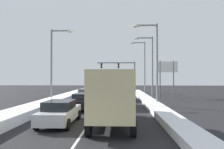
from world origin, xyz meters
TOP-DOWN VIEW (x-y plane):
  - ground_plane at (0.00, 14.06)m, footprint 120.00×120.00m
  - lane_stripe_between_right_lane_and_center_lane at (-0.00, 17.57)m, footprint 0.14×38.65m
  - snow_bank_right_shoulder at (5.30, 17.57)m, footprint 1.49×38.65m
  - snow_bank_left_shoulder at (-5.30, 17.57)m, footprint 2.10×38.65m
  - box_truck_right_lane_nearest at (1.54, 6.97)m, footprint 2.53×7.20m
  - suv_maroon_right_lane_second at (1.47, 15.32)m, footprint 2.16×4.90m
  - suv_green_right_lane_third at (1.56, 21.92)m, footprint 2.16×4.90m
  - sedan_silver_center_lane_nearest at (-1.84, 7.22)m, footprint 2.00×4.50m
  - sedan_black_center_lane_second at (-1.46, 13.47)m, footprint 2.00×4.50m
  - suv_gray_center_lane_third at (-1.73, 19.50)m, footprint 2.16×4.90m
  - traffic_light_gantry at (2.57, 35.13)m, footprint 7.54×0.47m
  - street_lamp_right_near at (5.52, 15.81)m, footprint 2.66×0.36m
  - street_lamp_right_mid at (6.14, 22.84)m, footprint 2.66×0.36m
  - street_lamp_right_far at (5.93, 29.87)m, footprint 2.66×0.36m
  - street_lamp_left_mid at (-5.75, 18.12)m, footprint 2.66×0.36m
  - roadside_sign_right at (9.00, 25.30)m, footprint 3.20×0.16m

SIDE VIEW (x-z plane):
  - ground_plane at x=0.00m, z-range 0.00..0.00m
  - lane_stripe_between_right_lane_and_center_lane at x=0.00m, z-range 0.00..0.01m
  - snow_bank_right_shoulder at x=5.30m, z-range 0.00..0.49m
  - snow_bank_left_shoulder at x=-5.30m, z-range 0.00..0.67m
  - sedan_silver_center_lane_nearest at x=-1.84m, z-range 0.01..1.52m
  - sedan_black_center_lane_second at x=-1.46m, z-range 0.01..1.52m
  - suv_maroon_right_lane_second at x=1.47m, z-range 0.18..1.85m
  - suv_green_right_lane_third at x=1.56m, z-range 0.18..1.85m
  - suv_gray_center_lane_third at x=-1.73m, z-range 0.18..1.85m
  - box_truck_right_lane_nearest at x=1.54m, z-range 0.22..3.58m
  - roadside_sign_right at x=9.00m, z-range 1.27..6.77m
  - traffic_light_gantry at x=2.57m, z-range 1.40..7.60m
  - street_lamp_right_near at x=5.52m, z-range 0.82..9.44m
  - street_lamp_right_mid at x=6.14m, z-range 0.82..9.47m
  - street_lamp_left_mid at x=-5.75m, z-range 0.82..9.48m
  - street_lamp_right_far at x=5.93m, z-range 0.83..10.02m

